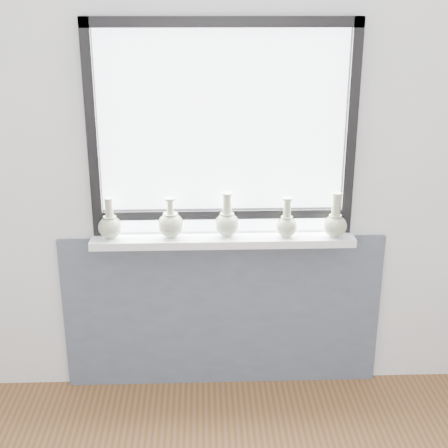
{
  "coord_description": "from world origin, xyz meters",
  "views": [
    {
      "loc": [
        -0.1,
        -1.22,
        2.02
      ],
      "look_at": [
        0.0,
        1.55,
        1.02
      ],
      "focal_mm": 50.0,
      "sensor_mm": 36.0,
      "label": 1
    }
  ],
  "objects_px": {
    "vase_e": "(335,223)",
    "vase_a": "(110,225)",
    "vase_d": "(287,224)",
    "vase_b": "(171,224)",
    "windowsill": "(223,239)",
    "vase_c": "(227,222)"
  },
  "relations": [
    {
      "from": "vase_e",
      "to": "vase_a",
      "type": "bearing_deg",
      "value": 179.02
    },
    {
      "from": "vase_a",
      "to": "vase_e",
      "type": "height_order",
      "value": "vase_e"
    },
    {
      "from": "vase_d",
      "to": "vase_a",
      "type": "bearing_deg",
      "value": 179.32
    },
    {
      "from": "vase_b",
      "to": "vase_a",
      "type": "bearing_deg",
      "value": -179.31
    },
    {
      "from": "vase_d",
      "to": "vase_e",
      "type": "distance_m",
      "value": 0.24
    },
    {
      "from": "windowsill",
      "to": "vase_e",
      "type": "height_order",
      "value": "vase_e"
    },
    {
      "from": "windowsill",
      "to": "vase_e",
      "type": "xyz_separation_m",
      "value": [
        0.56,
        -0.03,
        0.09
      ]
    },
    {
      "from": "vase_c",
      "to": "vase_e",
      "type": "distance_m",
      "value": 0.54
    },
    {
      "from": "vase_b",
      "to": "vase_c",
      "type": "bearing_deg",
      "value": 1.45
    },
    {
      "from": "windowsill",
      "to": "vase_e",
      "type": "distance_m",
      "value": 0.57
    },
    {
      "from": "windowsill",
      "to": "vase_c",
      "type": "bearing_deg",
      "value": 12.57
    },
    {
      "from": "windowsill",
      "to": "vase_c",
      "type": "distance_m",
      "value": 0.1
    },
    {
      "from": "windowsill",
      "to": "vase_c",
      "type": "relative_size",
      "value": 5.91
    },
    {
      "from": "vase_a",
      "to": "vase_d",
      "type": "relative_size",
      "value": 1.02
    },
    {
      "from": "vase_c",
      "to": "vase_e",
      "type": "relative_size",
      "value": 0.98
    },
    {
      "from": "vase_a",
      "to": "vase_b",
      "type": "relative_size",
      "value": 1.02
    },
    {
      "from": "vase_c",
      "to": "vase_d",
      "type": "bearing_deg",
      "value": -4.07
    },
    {
      "from": "vase_a",
      "to": "vase_c",
      "type": "distance_m",
      "value": 0.58
    },
    {
      "from": "vase_a",
      "to": "vase_c",
      "type": "xyz_separation_m",
      "value": [
        0.58,
        0.01,
        0.01
      ]
    },
    {
      "from": "windowsill",
      "to": "vase_e",
      "type": "bearing_deg",
      "value": -2.57
    },
    {
      "from": "vase_c",
      "to": "vase_e",
      "type": "height_order",
      "value": "vase_e"
    },
    {
      "from": "vase_b",
      "to": "vase_d",
      "type": "height_order",
      "value": "vase_b"
    }
  ]
}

